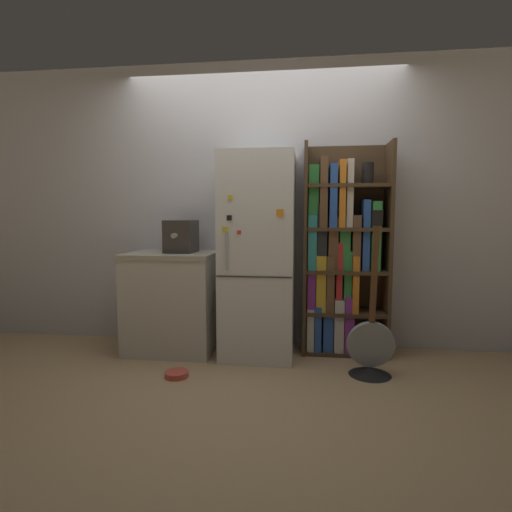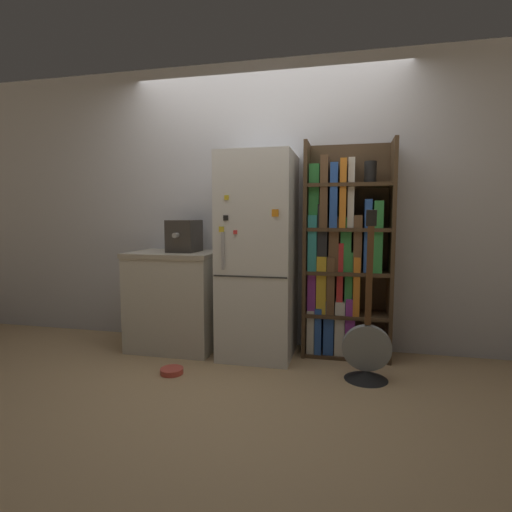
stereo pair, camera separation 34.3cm
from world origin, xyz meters
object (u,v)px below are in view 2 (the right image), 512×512
(refrigerator, at_px, (258,256))
(bookshelf, at_px, (341,257))
(pet_bowl, at_px, (172,370))
(guitar, at_px, (367,357))
(espresso_machine, at_px, (184,236))

(refrigerator, bearing_deg, bookshelf, 12.75)
(refrigerator, relative_size, bookshelf, 0.95)
(bookshelf, bearing_deg, refrigerator, -167.25)
(pet_bowl, bearing_deg, refrigerator, 46.96)
(refrigerator, xyz_separation_m, guitar, (0.90, -0.37, -0.69))
(refrigerator, distance_m, pet_bowl, 1.16)
(pet_bowl, bearing_deg, guitar, 8.62)
(bookshelf, height_order, espresso_machine, bookshelf)
(espresso_machine, bearing_deg, pet_bowl, -76.77)
(refrigerator, height_order, bookshelf, bookshelf)
(bookshelf, distance_m, guitar, 0.88)
(espresso_machine, xyz_separation_m, pet_bowl, (0.15, -0.63, -1.00))
(bookshelf, bearing_deg, espresso_machine, -175.40)
(espresso_machine, distance_m, guitar, 1.85)
(refrigerator, bearing_deg, guitar, -22.27)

